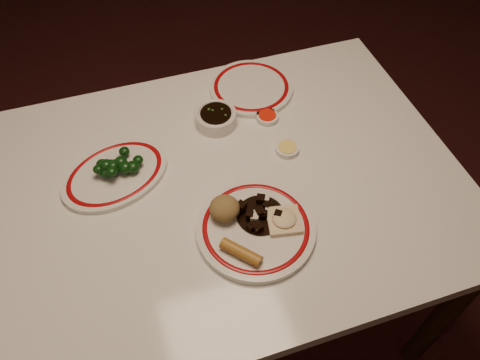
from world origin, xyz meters
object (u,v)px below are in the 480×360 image
Objects in this scene: dining_table at (230,201)px; fried_wonton at (284,220)px; broccoli_pile at (115,166)px; main_plate at (256,228)px; spring_roll at (241,252)px; stirfry_heap at (259,214)px; rice_mound at (225,208)px; soy_bowl at (216,118)px; broccoli_plate at (115,174)px.

fried_wonton is at bearing -65.03° from dining_table.
broccoli_pile is (-0.35, 0.28, 0.01)m from fried_wonton.
main_plate is 0.09m from spring_roll.
spring_roll is 0.86× the size of stirfry_heap.
dining_table is 0.18m from rice_mound.
spring_roll is 0.44m from soy_bowl.
soy_bowl is at bearing 39.73° from spring_roll.
broccoli_plate is (-0.23, 0.21, -0.04)m from rice_mound.
main_plate is at bearing -42.72° from broccoli_plate.
spring_roll reaches higher than broccoli_plate.
fried_wonton and soy_bowl have the same top height.
dining_table is at bearing 67.90° from rice_mound.
dining_table is 10.37× the size of stirfry_heap.
stirfry_heap is at bearing 55.65° from main_plate.
dining_table is 16.42× the size of rice_mound.
dining_table is at bearing 38.08° from spring_roll.
broccoli_pile is at bearing 136.57° from rice_mound.
rice_mound reaches higher than broccoli_plate.
fried_wonton is (0.13, -0.06, -0.02)m from rice_mound.
broccoli_plate is 2.68× the size of broccoli_pile.
spring_roll reaches higher than main_plate.
rice_mound is 0.08m from stirfry_heap.
stirfry_heap is (-0.05, 0.03, -0.00)m from fried_wonton.
main_plate is 2.83× the size of broccoli_pile.
stirfry_heap is (0.02, 0.03, 0.02)m from main_plate.
dining_table is 0.26m from spring_roll.
broccoli_pile is at bearing 6.98° from broccoli_plate.
dining_table is 0.32m from broccoli_pile.
rice_mound reaches higher than broccoli_pile.
broccoli_plate is at bearing 84.03° from spring_roll.
stirfry_heap is at bearing -38.32° from broccoli_plate.
stirfry_heap is at bearing 8.14° from spring_roll.
spring_roll is 0.29× the size of broccoli_plate.
spring_roll is (-0.06, -0.06, 0.02)m from main_plate.
soy_bowl is (0.03, 0.21, 0.11)m from dining_table.
rice_mound is 0.80× the size of fried_wonton.
soy_bowl reaches higher than dining_table.
broccoli_pile is 1.11× the size of soy_bowl.
spring_roll reaches higher than soy_bowl.
dining_table is at bearing -20.74° from broccoli_pile.
rice_mound reaches higher than soy_bowl.
stirfry_heap reaches higher than soy_bowl.
rice_mound is at bearing -43.43° from broccoli_pile.
stirfry_heap reaches higher than spring_roll.
soy_bowl is at bearing 19.38° from broccoli_pile.
broccoli_pile is 0.32m from soy_bowl.
stirfry_heap reaches higher than main_plate.
spring_roll is 0.40m from broccoli_pile.
spring_roll is at bearing -100.62° from dining_table.
spring_roll is 0.11m from stirfry_heap.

